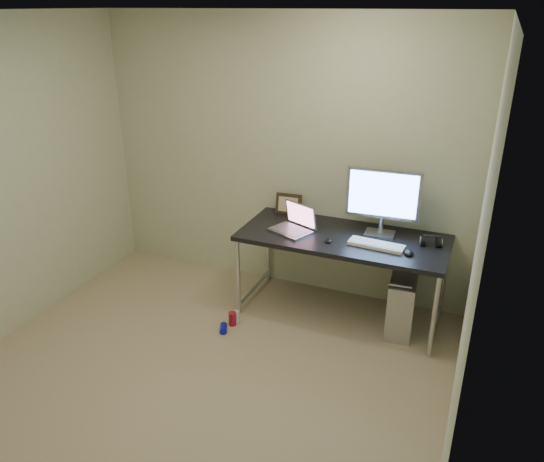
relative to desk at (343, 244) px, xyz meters
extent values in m
plane|color=tan|center=(-0.71, -1.37, -0.68)|extent=(3.50, 3.50, 0.00)
plane|color=silver|center=(-0.71, -1.37, 1.82)|extent=(3.50, 3.50, 0.00)
cube|color=beige|center=(-0.71, 0.38, 0.57)|extent=(3.50, 0.02, 2.50)
cube|color=beige|center=(1.04, -1.37, 0.57)|extent=(0.02, 3.50, 2.50)
cube|color=black|center=(0.00, 0.00, 0.05)|extent=(1.73, 0.76, 0.04)
cylinder|color=silver|center=(-0.83, -0.34, -0.32)|extent=(0.04, 0.04, 0.71)
cylinder|color=silver|center=(-0.83, 0.34, -0.32)|extent=(0.04, 0.04, 0.71)
cylinder|color=silver|center=(0.83, -0.34, -0.32)|extent=(0.04, 0.04, 0.71)
cylinder|color=silver|center=(0.83, 0.34, -0.32)|extent=(0.04, 0.04, 0.71)
cylinder|color=silver|center=(-0.83, 0.00, -0.60)|extent=(0.04, 0.68, 0.04)
cylinder|color=silver|center=(0.83, 0.00, -0.60)|extent=(0.04, 0.68, 0.04)
cube|color=#B2B3B6|center=(0.54, -0.04, -0.43)|extent=(0.24, 0.49, 0.49)
cylinder|color=#9F9EA5|center=(0.54, -0.24, -0.16)|extent=(0.18, 0.04, 0.02)
cylinder|color=#9F9EA5|center=(0.54, 0.15, -0.16)|extent=(0.18, 0.04, 0.02)
cylinder|color=black|center=(0.49, 0.33, -0.28)|extent=(0.01, 0.16, 0.69)
cylinder|color=black|center=(0.58, 0.31, -0.30)|extent=(0.02, 0.11, 0.71)
cylinder|color=#A91728|center=(-0.79, -0.54, -0.62)|extent=(0.07, 0.07, 0.12)
cylinder|color=silver|center=(-0.78, -0.50, -0.62)|extent=(0.06, 0.06, 0.11)
cylinder|color=#0F17BC|center=(-0.81, -0.66, -0.65)|extent=(0.10, 0.12, 0.06)
cube|color=#9F9EA5|center=(-0.44, -0.09, 0.08)|extent=(0.40, 0.34, 0.02)
cube|color=slate|center=(-0.44, -0.09, 0.09)|extent=(0.34, 0.29, 0.00)
cube|color=gray|center=(-0.39, 0.03, 0.20)|extent=(0.32, 0.17, 0.21)
cube|color=#7A4C62|center=(-0.39, 0.02, 0.20)|extent=(0.29, 0.15, 0.18)
cube|color=#9F9EA5|center=(0.28, 0.15, 0.08)|extent=(0.25, 0.19, 0.02)
cylinder|color=#9F9EA5|center=(0.28, 0.17, 0.16)|extent=(0.04, 0.04, 0.13)
cube|color=#9F9EA5|center=(0.28, 0.16, 0.43)|extent=(0.61, 0.07, 0.42)
cube|color=#6297EB|center=(0.28, 0.13, 0.43)|extent=(0.55, 0.04, 0.36)
cube|color=white|center=(0.30, -0.10, 0.09)|extent=(0.45, 0.18, 0.03)
ellipsoid|color=black|center=(0.56, -0.14, 0.09)|extent=(0.10, 0.13, 0.04)
ellipsoid|color=black|center=(-0.08, -0.16, 0.09)|extent=(0.08, 0.11, 0.03)
cylinder|color=black|center=(0.64, 0.09, 0.10)|extent=(0.06, 0.11, 0.10)
cylinder|color=black|center=(0.76, 0.09, 0.10)|extent=(0.06, 0.11, 0.10)
cube|color=black|center=(0.70, 0.09, 0.15)|extent=(0.13, 0.04, 0.01)
cube|color=black|center=(-0.60, 0.29, 0.17)|extent=(0.24, 0.08, 0.19)
cylinder|color=silver|center=(-0.45, 0.25, 0.12)|extent=(0.01, 0.01, 0.10)
cylinder|color=white|center=(-0.45, 0.25, 0.18)|extent=(0.05, 0.04, 0.04)
camera|label=1|loc=(1.02, -3.97, 1.86)|focal=35.00mm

